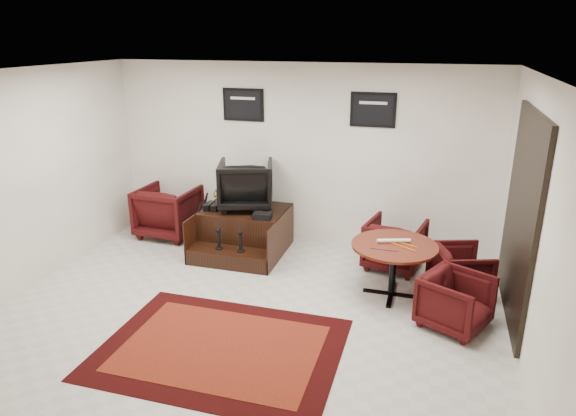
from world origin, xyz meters
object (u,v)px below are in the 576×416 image
(table_chair_corner, at_px, (456,299))
(meeting_table, at_px, (394,251))
(armchair_side, at_px, (169,209))
(table_chair_back, at_px, (395,242))
(shine_chair, at_px, (246,182))
(shine_podium, at_px, (244,232))
(table_chair_window, at_px, (461,268))

(table_chair_corner, bearing_deg, meeting_table, 79.96)
(armchair_side, distance_m, table_chair_back, 3.71)
(armchair_side, bearing_deg, table_chair_corner, 162.28)
(table_chair_back, bearing_deg, shine_chair, 9.11)
(shine_podium, height_order, meeting_table, meeting_table)
(table_chair_back, height_order, table_chair_window, table_chair_back)
(shine_podium, relative_size, table_chair_corner, 1.87)
(shine_podium, height_order, table_chair_window, table_chair_window)
(shine_chair, xyz_separation_m, table_chair_corner, (3.08, -1.52, -0.71))
(armchair_side, bearing_deg, meeting_table, 166.25)
(shine_chair, distance_m, table_chair_window, 3.30)
(meeting_table, relative_size, table_chair_corner, 1.53)
(shine_chair, bearing_deg, armchair_side, -22.18)
(meeting_table, distance_m, table_chair_window, 0.93)
(armchair_side, relative_size, table_chair_corner, 1.31)
(shine_podium, xyz_separation_m, table_chair_window, (3.16, -0.51, 0.04))
(armchair_side, bearing_deg, shine_podium, 171.74)
(armchair_side, bearing_deg, table_chair_back, 178.75)
(shine_podium, bearing_deg, shine_chair, 90.00)
(armchair_side, distance_m, table_chair_corner, 4.81)
(table_chair_window, relative_size, table_chair_corner, 0.98)
(shine_chair, height_order, table_chair_back, shine_chair)
(armchair_side, relative_size, table_chair_back, 1.17)
(meeting_table, relative_size, table_chair_window, 1.56)
(shine_podium, distance_m, table_chair_window, 3.20)
(shine_chair, xyz_separation_m, meeting_table, (2.33, -0.96, -0.45))
(armchair_side, xyz_separation_m, table_chair_window, (4.58, -0.78, -0.11))
(shine_podium, relative_size, table_chair_window, 1.90)
(armchair_side, relative_size, table_chair_window, 1.33)
(shine_chair, bearing_deg, shine_podium, 73.08)
(armchair_side, bearing_deg, shine_chair, 177.13)
(shine_chair, height_order, table_chair_corner, shine_chair)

